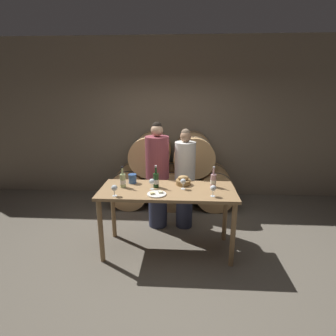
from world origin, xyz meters
The scene contains 16 objects.
ground_plane centered at (0.00, 0.00, 0.00)m, with size 10.00×10.00×0.00m, color #665E51.
stone_wall_back centered at (0.00, 2.24, 1.60)m, with size 10.00×0.12×3.20m.
barrel_stack centered at (0.00, 1.65, 0.63)m, with size 2.36×0.95×1.40m.
tasting_table centered at (0.00, 0.00, 0.80)m, with size 1.79×0.74×0.91m.
person_left centered at (-0.20, 0.70, 0.87)m, with size 0.37×0.37×1.72m.
person_right centered at (0.24, 0.70, 0.82)m, with size 0.32×0.32×1.62m.
wine_bottle_red centered at (-0.16, 0.07, 1.01)m, with size 0.08×0.08×0.30m.
wine_bottle_white centered at (-0.60, 0.04, 1.01)m, with size 0.08×0.08×0.29m.
wine_bottle_rose centered at (0.61, 0.12, 1.01)m, with size 0.08×0.08×0.29m.
blue_crock centered at (-0.51, 0.22, 0.98)m, with size 0.12×0.12×0.13m.
bread_basket centered at (0.21, 0.19, 0.96)m, with size 0.20×0.20×0.13m.
cheese_plate centered at (-0.12, -0.20, 0.92)m, with size 0.24×0.24×0.04m.
wine_glass_far_left centered at (-0.64, -0.27, 1.02)m, with size 0.08×0.08×0.14m.
wine_glass_left centered at (-0.20, -0.01, 1.02)m, with size 0.08×0.08×0.14m.
wine_glass_center centered at (0.21, 0.02, 1.02)m, with size 0.08×0.08×0.14m.
wine_glass_right centered at (0.58, -0.21, 1.02)m, with size 0.08×0.08×0.14m.
Camera 1 is at (0.19, -3.25, 2.15)m, focal length 28.00 mm.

